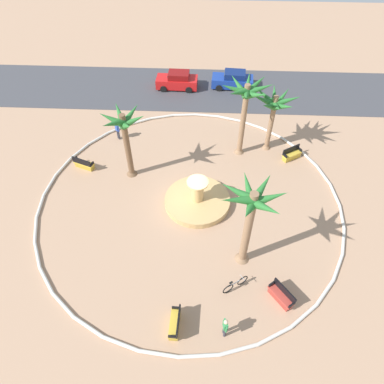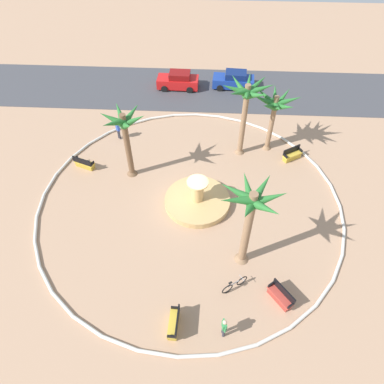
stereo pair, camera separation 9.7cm
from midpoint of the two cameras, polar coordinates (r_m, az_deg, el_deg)
ground_plane at (r=24.04m, az=-0.26°, el=-1.54°), size 80.00×80.00×0.00m
plaza_curb at (r=23.97m, az=-0.26°, el=-1.38°), size 20.85×20.85×0.20m
street_asphalt at (r=35.60m, az=1.14°, el=16.68°), size 48.00×8.00×0.03m
fountain at (r=23.71m, az=1.01°, el=-1.35°), size 4.51×4.51×2.11m
palm_tree_near_fountain at (r=25.17m, az=9.14°, el=15.04°), size 3.73×3.66×6.23m
palm_tree_by_curb at (r=23.74m, az=-10.98°, el=10.10°), size 3.21×3.08×5.54m
palm_tree_mid_plaza at (r=26.55m, az=13.66°, el=13.60°), size 3.63×3.55×4.99m
palm_tree_far_side at (r=17.81m, az=9.77°, el=-3.02°), size 3.53×3.39×6.11m
bench_east at (r=28.10m, az=16.32°, el=5.87°), size 1.62×1.28×1.00m
bench_west at (r=20.29m, az=14.56°, el=-16.41°), size 1.37×1.57×1.00m
bench_north at (r=19.10m, az=-2.81°, el=-20.97°), size 0.56×1.62×1.00m
bench_southeast at (r=27.48m, az=-17.29°, el=4.49°), size 1.67×1.03×1.00m
bicycle_red_frame at (r=20.12m, az=7.21°, el=-14.98°), size 1.46×1.01×0.94m
person_cyclist_helmet at (r=18.49m, az=5.49°, el=-21.39°), size 0.26×0.52×1.61m
person_cyclist_photo at (r=29.24m, az=-12.06°, el=10.09°), size 0.40×0.40×1.62m
parked_car_leftmost at (r=35.46m, az=-2.21°, el=17.94°), size 4.05×2.01×1.67m
parked_car_second at (r=35.74m, az=7.01°, el=17.88°), size 4.11×2.13×1.67m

